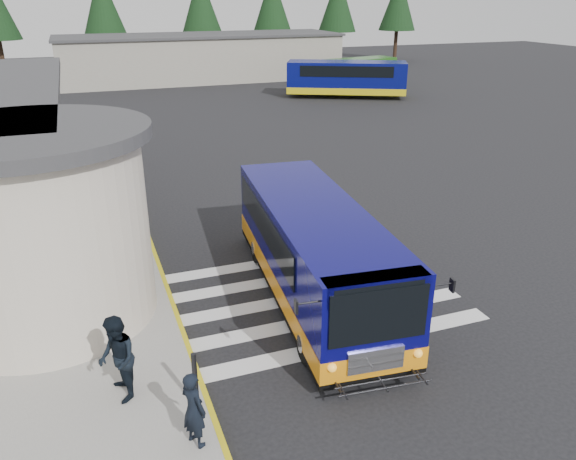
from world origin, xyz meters
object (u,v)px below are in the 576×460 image
object	(u,v)px
transit_bus	(314,255)
far_bus_b	(353,71)
pedestrian_a	(194,409)
bollard	(195,381)
far_bus_a	(346,77)
pedestrian_b	(117,359)

from	to	relation	value
transit_bus	far_bus_b	world-z (taller)	transit_bus
pedestrian_a	bollard	xyz separation A→B (m)	(0.22, 0.94, -0.13)
bollard	far_bus_a	size ratio (longest dim) A/B	0.13
bollard	pedestrian_b	bearing A→B (deg)	148.80
pedestrian_b	far_bus_a	xyz separation A→B (m)	(20.31, 31.54, 0.49)
pedestrian_a	bollard	world-z (taller)	pedestrian_a
far_bus_a	pedestrian_a	bearing A→B (deg)	176.64
pedestrian_b	far_bus_a	bearing A→B (deg)	140.91
pedestrian_a	pedestrian_b	size ratio (longest dim) A/B	0.83
pedestrian_b	far_bus_a	distance (m)	37.51
transit_bus	pedestrian_a	xyz separation A→B (m)	(-4.23, -4.51, -0.33)
transit_bus	pedestrian_b	bearing A→B (deg)	-147.40
pedestrian_b	bollard	distance (m)	1.62
transit_bus	bollard	size ratio (longest dim) A/B	7.49
far_bus_a	far_bus_b	xyz separation A→B (m)	(2.92, 4.66, -0.20)
transit_bus	bollard	distance (m)	5.39
pedestrian_a	far_bus_a	size ratio (longest dim) A/B	0.16
pedestrian_a	pedestrian_b	world-z (taller)	pedestrian_b
pedestrian_a	far_bus_b	world-z (taller)	far_bus_b
pedestrian_b	bollard	world-z (taller)	pedestrian_b
pedestrian_b	far_bus_b	xyz separation A→B (m)	(23.23, 36.19, 0.30)
pedestrian_b	bollard	xyz separation A→B (m)	(1.37, -0.83, -0.29)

